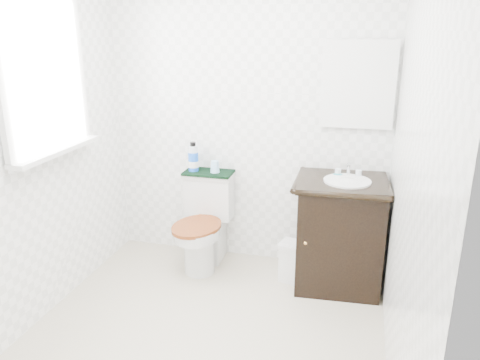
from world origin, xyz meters
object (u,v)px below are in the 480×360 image
at_px(toilet, 205,226).
at_px(vanity, 340,231).
at_px(mouthwash_bottle, 193,158).
at_px(trash_bin, 294,262).
at_px(cup, 215,167).

xyz_separation_m(toilet, vanity, (1.05, -0.07, 0.11)).
bearing_deg(mouthwash_bottle, vanity, -8.67).
bearing_deg(vanity, trash_bin, -173.36).
xyz_separation_m(vanity, mouthwash_bottle, (-1.18, 0.18, 0.42)).
distance_m(vanity, trash_bin, 0.42).
bearing_deg(cup, mouthwash_bottle, -179.41).
bearing_deg(toilet, mouthwash_bottle, 137.70).
distance_m(toilet, cup, 0.49).
relative_size(trash_bin, mouthwash_bottle, 1.33).
xyz_separation_m(toilet, mouthwash_bottle, (-0.12, 0.11, 0.53)).
distance_m(mouthwash_bottle, cup, 0.19).
height_order(toilet, trash_bin, toilet).
distance_m(trash_bin, mouthwash_bottle, 1.13).
distance_m(vanity, cup, 1.08).
xyz_separation_m(toilet, cup, (0.06, 0.11, 0.47)).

